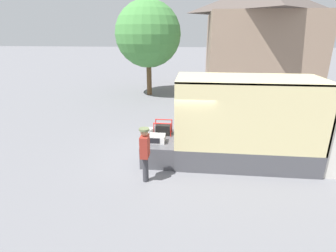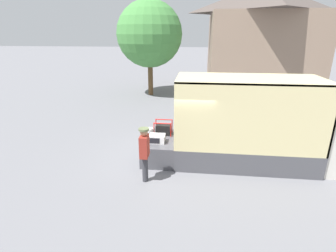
{
  "view_description": "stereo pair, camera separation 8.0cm",
  "coord_description": "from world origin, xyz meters",
  "px_view_note": "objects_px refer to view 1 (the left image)",
  "views": [
    {
      "loc": [
        0.63,
        -8.8,
        4.41
      ],
      "look_at": [
        -0.29,
        -0.2,
        1.32
      ],
      "focal_mm": 28.0,
      "sensor_mm": 36.0,
      "label": 1
    },
    {
      "loc": [
        0.71,
        -8.79,
        4.41
      ],
      "look_at": [
        -0.29,
        -0.2,
        1.32
      ],
      "focal_mm": 28.0,
      "sensor_mm": 36.0,
      "label": 2
    }
  ],
  "objects_px": {
    "box_truck": "(290,137)",
    "worker_person": "(145,149)",
    "portable_generator": "(164,129)",
    "street_tree": "(148,34)",
    "orange_bucket": "(149,133)",
    "microwave": "(157,139)"
  },
  "relations": [
    {
      "from": "orange_bucket",
      "to": "box_truck",
      "type": "bearing_deg",
      "value": -0.48
    },
    {
      "from": "worker_person",
      "to": "microwave",
      "type": "bearing_deg",
      "value": 82.32
    },
    {
      "from": "portable_generator",
      "to": "street_tree",
      "type": "height_order",
      "value": "street_tree"
    },
    {
      "from": "box_truck",
      "to": "street_tree",
      "type": "xyz_separation_m",
      "value": [
        -6.76,
        10.4,
        3.31
      ]
    },
    {
      "from": "orange_bucket",
      "to": "street_tree",
      "type": "xyz_separation_m",
      "value": [
        -1.82,
        10.36,
        3.36
      ]
    },
    {
      "from": "microwave",
      "to": "worker_person",
      "type": "bearing_deg",
      "value": -97.68
    },
    {
      "from": "worker_person",
      "to": "street_tree",
      "type": "distance_m",
      "value": 12.69
    },
    {
      "from": "portable_generator",
      "to": "worker_person",
      "type": "bearing_deg",
      "value": -98.34
    },
    {
      "from": "worker_person",
      "to": "street_tree",
      "type": "xyz_separation_m",
      "value": [
        -1.99,
        12.12,
        3.21
      ]
    },
    {
      "from": "box_truck",
      "to": "microwave",
      "type": "distance_m",
      "value": 4.61
    },
    {
      "from": "street_tree",
      "to": "microwave",
      "type": "bearing_deg",
      "value": -78.64
    },
    {
      "from": "microwave",
      "to": "worker_person",
      "type": "height_order",
      "value": "worker_person"
    },
    {
      "from": "portable_generator",
      "to": "orange_bucket",
      "type": "height_order",
      "value": "portable_generator"
    },
    {
      "from": "box_truck",
      "to": "street_tree",
      "type": "distance_m",
      "value": 12.84
    },
    {
      "from": "orange_bucket",
      "to": "worker_person",
      "type": "xyz_separation_m",
      "value": [
        0.17,
        -1.76,
        0.15
      ]
    },
    {
      "from": "microwave",
      "to": "worker_person",
      "type": "xyz_separation_m",
      "value": [
        -0.18,
        -1.32,
        0.18
      ]
    },
    {
      "from": "portable_generator",
      "to": "worker_person",
      "type": "xyz_separation_m",
      "value": [
        -0.31,
        -2.12,
        0.12
      ]
    },
    {
      "from": "portable_generator",
      "to": "orange_bucket",
      "type": "relative_size",
      "value": 1.89
    },
    {
      "from": "box_truck",
      "to": "worker_person",
      "type": "height_order",
      "value": "box_truck"
    },
    {
      "from": "microwave",
      "to": "box_truck",
      "type": "bearing_deg",
      "value": 4.96
    },
    {
      "from": "street_tree",
      "to": "orange_bucket",
      "type": "bearing_deg",
      "value": -80.03
    },
    {
      "from": "microwave",
      "to": "orange_bucket",
      "type": "height_order",
      "value": "orange_bucket"
    }
  ]
}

